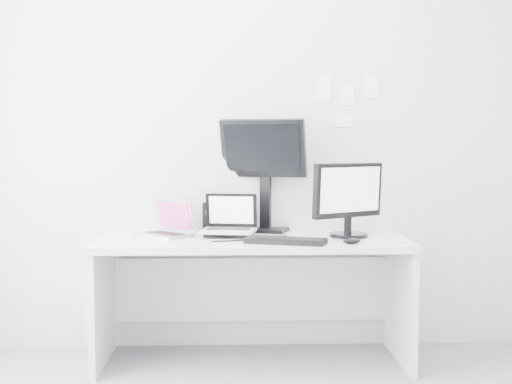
% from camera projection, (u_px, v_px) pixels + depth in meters
% --- Properties ---
extents(back_wall, '(3.60, 0.00, 3.60)m').
position_uv_depth(back_wall, '(251.00, 132.00, 4.27)').
color(back_wall, silver).
rests_on(back_wall, ground).
extents(desk, '(1.80, 0.70, 0.73)m').
position_uv_depth(desk, '(252.00, 301.00, 3.99)').
color(desk, silver).
rests_on(desk, ground).
extents(macbook, '(0.38, 0.37, 0.23)m').
position_uv_depth(macbook, '(164.00, 218.00, 4.03)').
color(macbook, '#B2B3B7').
rests_on(macbook, desk).
extents(speaker, '(0.10, 0.10, 0.19)m').
position_uv_depth(speaker, '(210.00, 218.00, 4.21)').
color(speaker, black).
rests_on(speaker, desk).
extents(dell_laptop, '(0.35, 0.29, 0.26)m').
position_uv_depth(dell_laptop, '(228.00, 215.00, 4.03)').
color(dell_laptop, '#B8BBC0').
rests_on(dell_laptop, desk).
extents(rear_monitor, '(0.56, 0.35, 0.72)m').
position_uv_depth(rear_monitor, '(264.00, 174.00, 4.24)').
color(rear_monitor, black).
rests_on(rear_monitor, desk).
extents(samsung_monitor, '(0.54, 0.45, 0.45)m').
position_uv_depth(samsung_monitor, '(349.00, 199.00, 4.01)').
color(samsung_monitor, black).
rests_on(samsung_monitor, desk).
extents(keyboard, '(0.47, 0.29, 0.03)m').
position_uv_depth(keyboard, '(286.00, 241.00, 3.76)').
color(keyboard, black).
rests_on(keyboard, desk).
extents(mouse, '(0.10, 0.07, 0.03)m').
position_uv_depth(mouse, '(352.00, 241.00, 3.75)').
color(mouse, black).
rests_on(mouse, desk).
extents(wall_note_0, '(0.10, 0.00, 0.14)m').
position_uv_depth(wall_note_0, '(323.00, 88.00, 4.26)').
color(wall_note_0, white).
rests_on(wall_note_0, back_wall).
extents(wall_note_1, '(0.09, 0.00, 0.13)m').
position_uv_depth(wall_note_1, '(347.00, 95.00, 4.27)').
color(wall_note_1, white).
rests_on(wall_note_1, back_wall).
extents(wall_note_2, '(0.10, 0.00, 0.14)m').
position_uv_depth(wall_note_2, '(371.00, 87.00, 4.27)').
color(wall_note_2, white).
rests_on(wall_note_2, back_wall).
extents(wall_note_3, '(0.11, 0.00, 0.08)m').
position_uv_depth(wall_note_3, '(344.00, 121.00, 4.28)').
color(wall_note_3, white).
rests_on(wall_note_3, back_wall).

